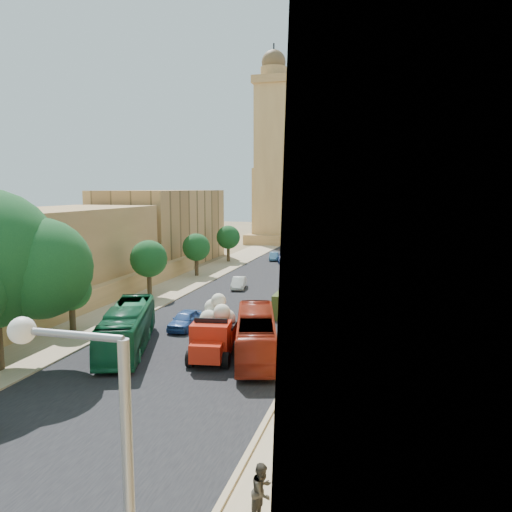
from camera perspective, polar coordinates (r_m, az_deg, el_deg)
The scene contains 32 objects.
ground at distance 24.31m, azimuth -17.02°, elevation -17.56°, with size 260.00×260.00×0.00m, color olive.
road_surface at distance 50.98m, azimuth 1.18°, elevation -3.87°, with size 14.00×140.00×0.01m, color black.
sidewalk_east at distance 49.61m, azimuth 11.92°, elevation -4.36°, with size 5.00×140.00×0.01m, color tan.
sidewalk_west at distance 54.02m, azimuth -8.67°, elevation -3.30°, with size 5.00×140.00×0.01m, color tan.
kerb_east at distance 49.79m, azimuth 9.04°, elevation -4.18°, with size 0.25×140.00×0.12m, color tan.
kerb_west at distance 53.06m, azimuth -6.19°, elevation -3.39°, with size 0.25×140.00×0.12m, color tan.
townhouse_b at distance 30.09m, azimuth 22.44°, elevation -1.64°, with size 9.00×14.00×14.90m.
townhouse_c at distance 43.78m, azimuth 20.26°, elevation 2.87°, with size 9.00×14.00×17.40m.
townhouse_d at distance 57.76m, azimuth 19.02°, elevation 3.24°, with size 9.00×14.00×15.90m.
west_wall at distance 46.57m, azimuth -17.07°, elevation -4.20°, with size 1.00×40.00×1.80m, color tan.
west_building_low at distance 47.63m, azimuth -24.12°, elevation -0.25°, with size 10.00×28.00×8.40m, color #A17846.
west_building_mid at distance 69.51m, azimuth -10.53°, elevation 3.26°, with size 10.00×22.00×10.00m, color tan.
church at distance 97.83m, azimuth 8.13°, elevation 7.21°, with size 28.00×22.50×36.30m.
street_tree_a at distance 38.30m, azimuth -20.38°, elevation -3.74°, with size 2.88×2.88×4.43m.
street_tree_b at distance 48.30m, azimuth -12.16°, elevation -0.33°, with size 3.52×3.52×5.42m.
street_tree_c at distance 59.16m, azimuth -6.84°, elevation 0.98°, with size 3.26×3.26×5.01m.
street_tree_d at distance 70.36m, azimuth -3.19°, elevation 2.14°, with size 3.32×3.32×5.11m.
streetlamp at distance 9.27m, azimuth -17.12°, elevation -25.63°, with size 2.11×0.44×8.22m.
red_truck at distance 31.29m, azimuth -4.62°, elevation -8.32°, with size 3.26×6.52×3.66m.
olive_pickup at distance 40.98m, azimuth 3.94°, elevation -5.40°, with size 2.18×4.75×1.96m.
bus_green_north at distance 33.20m, azimuth -14.51°, elevation -7.99°, with size 2.35×10.03×2.79m, color #135B36.
bus_red_east at distance 30.95m, azimuth -0.01°, elevation -8.99°, with size 2.26×9.67×2.69m, color #A22915.
bus_cream_east at distance 43.32m, azimuth 7.50°, elevation -4.07°, with size 2.42×10.36×2.89m, color #C6BD84.
car_blue_a at distance 37.34m, azimuth -8.09°, elevation -7.22°, with size 1.58×3.93×1.34m, color #2C559E.
car_white_a at distance 51.47m, azimuth -2.00°, elevation -3.10°, with size 1.25×3.58×1.18m, color silver.
car_cream at distance 41.60m, azimuth 3.54°, elevation -5.69°, with size 2.02×4.38×1.22m, color #C3B49A.
car_dkblue at distance 69.34m, azimuth 3.15°, elevation -0.29°, with size 1.66×4.08×1.18m, color navy.
car_white_b at distance 55.74m, azimuth 4.63°, elevation -2.22°, with size 1.52×3.78×1.29m, color white.
car_blue_b at distance 71.71m, azimuth 2.07°, elevation -0.03°, with size 1.23×3.52×1.16m, color teal.
pedestrian_a at distance 31.68m, azimuth 10.99°, elevation -9.42°, with size 0.72×0.47×1.98m, color black.
pedestrian_b at distance 17.13m, azimuth 0.73°, elevation -25.29°, with size 0.89×0.69×1.83m, color #342F27.
pedestrian_c at distance 37.42m, azimuth 9.95°, elevation -7.07°, with size 0.90×0.37×1.53m, color #373737.
Camera 1 is at (12.02, -18.48, 10.24)m, focal length 35.00 mm.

